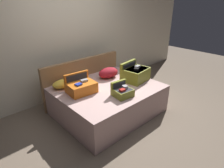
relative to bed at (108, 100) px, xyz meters
name	(u,v)px	position (x,y,z in m)	size (l,w,h in m)	color
ground_plane	(122,120)	(0.00, -0.40, -0.27)	(12.00, 12.00, 0.00)	#6B5B4C
back_wall	(69,37)	(0.00, 1.25, 1.03)	(8.00, 0.10, 2.60)	beige
bed	(108,100)	(0.00, 0.00, 0.00)	(1.85, 1.52, 0.54)	#BC9993
headboard	(84,79)	(0.00, 0.80, 0.19)	(1.89, 0.08, 0.92)	olive
hard_case_large	(135,73)	(0.63, -0.13, 0.42)	(0.56, 0.49, 0.36)	olive
hard_case_medium	(81,87)	(-0.49, 0.15, 0.38)	(0.51, 0.40, 0.33)	#D16619
hard_case_small	(122,91)	(-0.05, -0.43, 0.36)	(0.33, 0.32, 0.24)	olive
pillow_near_headboard	(64,84)	(-0.61, 0.54, 0.35)	(0.44, 0.26, 0.16)	gold
pillow_center_head	(108,73)	(0.33, 0.36, 0.38)	(0.46, 0.30, 0.21)	maroon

